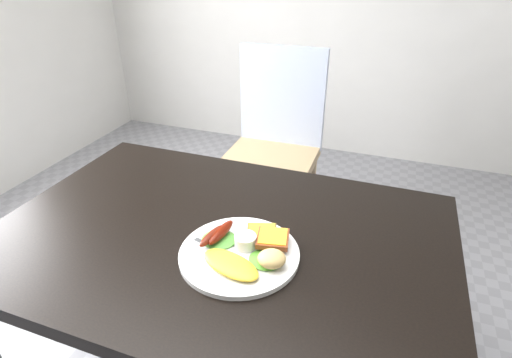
{
  "coord_description": "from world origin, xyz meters",
  "views": [
    {
      "loc": [
        0.38,
        -0.77,
        1.39
      ],
      "look_at": [
        0.08,
        0.05,
        0.9
      ],
      "focal_mm": 28.0,
      "sensor_mm": 36.0,
      "label": 1
    }
  ],
  "objects_px": {
    "person": "(330,169)",
    "plate": "(239,254)",
    "dining_chair": "(269,161)",
    "dining_table": "(220,237)"
  },
  "relations": [
    {
      "from": "dining_chair",
      "to": "plate",
      "type": "relative_size",
      "value": 1.56
    },
    {
      "from": "dining_chair",
      "to": "person",
      "type": "height_order",
      "value": "person"
    },
    {
      "from": "dining_chair",
      "to": "plate",
      "type": "distance_m",
      "value": 1.16
    },
    {
      "from": "person",
      "to": "plate",
      "type": "distance_m",
      "value": 0.68
    },
    {
      "from": "person",
      "to": "dining_chair",
      "type": "bearing_deg",
      "value": -70.69
    },
    {
      "from": "dining_table",
      "to": "plate",
      "type": "height_order",
      "value": "plate"
    },
    {
      "from": "person",
      "to": "dining_table",
      "type": "bearing_deg",
      "value": 49.37
    },
    {
      "from": "dining_table",
      "to": "plate",
      "type": "distance_m",
      "value": 0.12
    },
    {
      "from": "dining_table",
      "to": "plate",
      "type": "xyz_separation_m",
      "value": [
        0.08,
        -0.07,
        0.03
      ]
    },
    {
      "from": "person",
      "to": "plate",
      "type": "bearing_deg",
      "value": 58.16
    }
  ]
}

